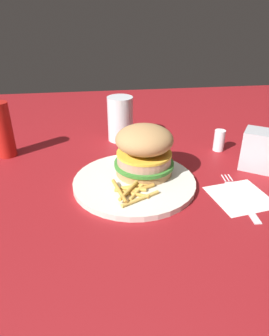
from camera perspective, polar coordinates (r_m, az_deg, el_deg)
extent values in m
plane|color=maroon|center=(0.66, -2.11, -3.22)|extent=(1.60, 1.60, 0.00)
cylinder|color=silver|center=(0.66, 0.00, -2.75)|extent=(0.26, 0.26, 0.01)
cylinder|color=tan|center=(0.68, 1.74, -0.13)|extent=(0.12, 0.12, 0.02)
cylinder|color=#387F2D|center=(0.68, 1.75, 0.82)|extent=(0.13, 0.13, 0.01)
cylinder|color=tan|center=(0.67, 1.77, 1.81)|extent=(0.12, 0.12, 0.02)
cylinder|color=yellow|center=(0.67, 1.78, 2.71)|extent=(0.12, 0.12, 0.01)
ellipsoid|color=tan|center=(0.65, 1.82, 5.25)|extent=(0.12, 0.12, 0.06)
cylinder|color=#E5B251|center=(0.59, 1.10, -5.64)|extent=(0.04, 0.08, 0.01)
cylinder|color=#E5B251|center=(0.62, 0.63, -4.18)|extent=(0.06, 0.04, 0.01)
cylinder|color=gold|center=(0.62, 0.91, -3.98)|extent=(0.03, 0.07, 0.01)
cylinder|color=gold|center=(0.63, 0.01, -3.37)|extent=(0.01, 0.06, 0.01)
cylinder|color=gold|center=(0.61, -0.54, -4.66)|extent=(0.04, 0.07, 0.01)
cylinder|color=gold|center=(0.61, -0.90, -3.94)|extent=(0.07, 0.05, 0.01)
cylinder|color=gold|center=(0.61, -2.81, -4.18)|extent=(0.08, 0.02, 0.01)
cylinder|color=gold|center=(0.62, -0.03, -3.91)|extent=(0.02, 0.05, 0.01)
cube|color=white|center=(0.66, 18.80, -5.02)|extent=(0.13, 0.13, 0.00)
cube|color=silver|center=(0.63, 19.85, -6.37)|extent=(0.11, 0.02, 0.00)
cube|color=silver|center=(0.69, 17.63, -3.00)|extent=(0.04, 0.03, 0.00)
cylinder|color=silver|center=(0.72, 17.37, -1.67)|extent=(0.03, 0.00, 0.00)
cylinder|color=silver|center=(0.71, 16.78, -1.70)|extent=(0.03, 0.00, 0.00)
cylinder|color=silver|center=(0.71, 16.17, -1.73)|extent=(0.03, 0.00, 0.00)
cylinder|color=silver|center=(0.87, -2.61, 8.99)|extent=(0.07, 0.07, 0.12)
cylinder|color=orange|center=(0.87, -2.59, 8.08)|extent=(0.06, 0.06, 0.09)
cube|color=#B7BABF|center=(0.77, 22.49, 2.92)|extent=(0.10, 0.11, 0.09)
cylinder|color=#B21914|center=(0.83, -22.93, 6.43)|extent=(0.04, 0.04, 0.14)
cylinder|color=white|center=(0.84, 15.25, 4.91)|extent=(0.03, 0.03, 0.06)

